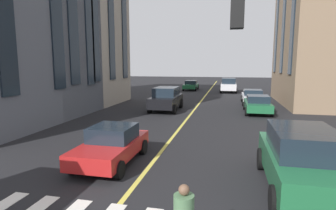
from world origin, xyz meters
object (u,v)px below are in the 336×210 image
(car_white_parked_b, at_px, (252,97))
(car_green_mid, at_px, (191,85))
(car_black_near, at_px, (166,98))
(car_red_far, at_px, (112,145))
(car_green_parked_a, at_px, (302,159))
(car_green_oncoming, at_px, (257,104))
(car_white_trailing, at_px, (229,85))

(car_white_parked_b, bearing_deg, car_green_mid, 30.58)
(car_white_parked_b, relative_size, car_green_mid, 1.00)
(car_black_near, distance_m, car_green_mid, 18.16)
(car_white_parked_b, relative_size, car_red_far, 1.13)
(car_black_near, bearing_deg, car_green_mid, 1.60)
(car_black_near, bearing_deg, car_green_parked_a, -151.70)
(car_green_mid, bearing_deg, car_black_near, -178.40)
(car_red_far, bearing_deg, car_white_parked_b, -20.16)
(car_green_parked_a, xyz_separation_m, car_red_far, (1.02, 6.40, -0.27))
(car_green_mid, height_order, car_green_oncoming, same)
(car_green_oncoming, bearing_deg, car_green_mid, 23.05)
(car_green_parked_a, distance_m, car_red_far, 6.49)
(car_white_parked_b, bearing_deg, car_black_near, 126.89)
(car_white_trailing, xyz_separation_m, car_red_far, (-28.29, 4.16, -0.27))
(car_white_trailing, xyz_separation_m, car_green_oncoming, (-15.84, -2.25, -0.27))
(car_white_parked_b, bearing_deg, car_white_trailing, 11.69)
(car_red_far, bearing_deg, car_green_parked_a, -99.07)
(car_green_mid, relative_size, car_green_oncoming, 1.00)
(car_red_far, distance_m, car_green_oncoming, 14.00)
(car_white_trailing, xyz_separation_m, car_green_mid, (1.98, 5.34, -0.27))
(car_black_near, xyz_separation_m, car_green_oncoming, (0.32, -7.08, -0.27))
(car_white_parked_b, xyz_separation_m, car_green_oncoming, (-4.99, 0.00, 0.00))
(car_white_parked_b, distance_m, car_green_parked_a, 18.47)
(car_green_mid, bearing_deg, car_red_far, -177.77)
(car_green_mid, bearing_deg, car_green_oncoming, -156.95)
(car_white_parked_b, distance_m, car_green_oncoming, 4.99)
(car_black_near, xyz_separation_m, car_green_parked_a, (-13.15, -7.08, 0.00))
(car_green_oncoming, bearing_deg, car_white_trailing, 8.07)
(car_red_far, xyz_separation_m, car_green_oncoming, (12.45, -6.40, 0.00))
(car_black_near, height_order, car_red_far, car_black_near)
(car_white_parked_b, distance_m, car_red_far, 18.58)
(car_black_near, relative_size, car_green_oncoming, 1.07)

